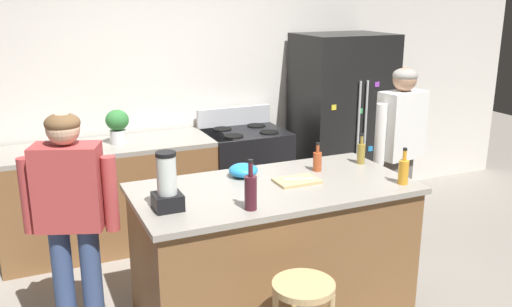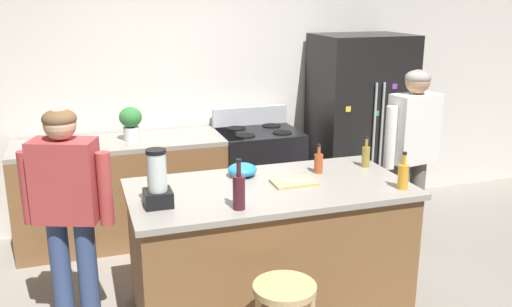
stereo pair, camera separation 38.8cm
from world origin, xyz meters
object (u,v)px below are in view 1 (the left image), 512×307
at_px(kitchen_island, 273,249).
at_px(person_by_sink_right, 400,142).
at_px(bottle_wine, 251,191).
at_px(person_by_island_left, 71,209).
at_px(mixing_bowl, 243,170).
at_px(bar_stool, 303,305).
at_px(blender_appliance, 167,185).
at_px(bottle_cooking_sauce, 317,161).
at_px(stove_range, 245,177).
at_px(cutting_board, 296,181).
at_px(chef_knife, 299,179).
at_px(bottle_soda, 403,171).
at_px(refrigerator, 341,125).
at_px(potted_plant, 117,124).
at_px(bottle_vinegar, 361,153).

relative_size(kitchen_island, person_by_sink_right, 1.18).
bearing_deg(bottle_wine, kitchen_island, 46.51).
bearing_deg(person_by_island_left, mixing_bowl, 4.37).
xyz_separation_m(person_by_sink_right, bottle_wine, (-1.76, -0.84, 0.09)).
xyz_separation_m(bar_stool, mixing_bowl, (0.07, 1.04, 0.49)).
height_order(person_by_island_left, mixing_bowl, person_by_island_left).
height_order(blender_appliance, bottle_cooking_sauce, blender_appliance).
bearing_deg(person_by_sink_right, person_by_island_left, -173.22).
bearing_deg(stove_range, cutting_board, -99.35).
relative_size(bottle_wine, chef_knife, 1.44).
bearing_deg(bottle_soda, bottle_wine, -179.52).
relative_size(bottle_cooking_sauce, chef_knife, 0.98).
relative_size(person_by_sink_right, blender_appliance, 4.48).
bearing_deg(person_by_sink_right, bar_stool, -141.96).
xyz_separation_m(bottle_soda, chef_knife, (-0.63, 0.33, -0.07)).
bearing_deg(bar_stool, chef_knife, 64.05).
bearing_deg(bottle_wine, cutting_board, 34.32).
height_order(stove_range, chef_knife, stove_range).
distance_m(mixing_bowl, chef_knife, 0.41).
xyz_separation_m(refrigerator, cutting_board, (-1.31, -1.50, 0.04)).
height_order(potted_plant, bottle_soda, potted_plant).
bearing_deg(potted_plant, bottle_wine, -76.64).
distance_m(blender_appliance, cutting_board, 0.97).
distance_m(bar_stool, bottle_vinegar, 1.50).
height_order(refrigerator, bottle_vinegar, refrigerator).
bearing_deg(bottle_soda, potted_plant, 130.37).
height_order(refrigerator, chef_knife, refrigerator).
bearing_deg(chef_knife, person_by_island_left, -167.19).
distance_m(kitchen_island, cutting_board, 0.51).
relative_size(kitchen_island, mixing_bowl, 9.13).
height_order(kitchen_island, blender_appliance, blender_appliance).
relative_size(refrigerator, stove_range, 1.62).
bearing_deg(refrigerator, bottle_vinegar, -116.37).
bearing_deg(bottle_vinegar, potted_plant, 139.69).
relative_size(bar_stool, blender_appliance, 1.78).
xyz_separation_m(person_by_island_left, person_by_sink_right, (2.76, 0.33, 0.05)).
bearing_deg(bottle_wine, person_by_island_left, 153.00).
relative_size(stove_range, bottle_wine, 3.57).
distance_m(kitchen_island, refrigerator, 2.15).
xyz_separation_m(stove_range, cutting_board, (-0.25, -1.52, 0.47)).
relative_size(refrigerator, bottle_cooking_sauce, 8.49).
xyz_separation_m(kitchen_island, bottle_soda, (0.83, -0.32, 0.57)).
distance_m(person_by_sink_right, potted_plant, 2.45).
bearing_deg(person_by_island_left, bar_stool, -40.03).
bearing_deg(bottle_wine, bottle_cooking_sauce, 33.74).
xyz_separation_m(bar_stool, bottle_vinegar, (1.02, 0.97, 0.53)).
height_order(person_by_island_left, bar_stool, person_by_island_left).
bearing_deg(mixing_bowl, cutting_board, -42.21).
bearing_deg(person_by_sink_right, mixing_bowl, -171.40).
bearing_deg(bottle_cooking_sauce, potted_plant, 130.94).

